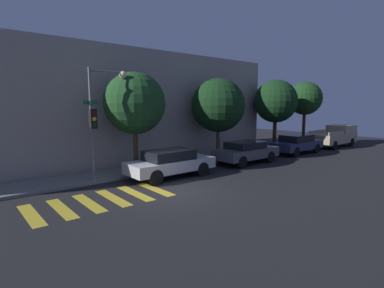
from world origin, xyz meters
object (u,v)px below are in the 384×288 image
object	(u,v)px
sedan_far_end	(297,143)
tree_far_end	(276,101)
sedan_middle	(246,151)
tree_behind_truck	(305,99)
sedan_near_corner	(170,163)
tree_midblock	(218,105)
tree_near_corner	(135,103)
pickup_truck	(335,136)
traffic_light_pole	(100,109)

from	to	relation	value
sedan_far_end	tree_far_end	size ratio (longest dim) A/B	0.81
sedan_middle	tree_behind_truck	bearing A→B (deg)	11.22
sedan_middle	tree_far_end	distance (m)	6.93
sedan_near_corner	tree_midblock	distance (m)	6.38
sedan_far_end	tree_far_end	bearing A→B (deg)	89.92
sedan_middle	tree_near_corner	distance (m)	7.60
sedan_middle	tree_behind_truck	world-z (taller)	tree_behind_truck
pickup_truck	tree_near_corner	distance (m)	18.95
tree_far_end	tree_behind_truck	distance (m)	4.35
tree_far_end	tree_near_corner	bearing A→B (deg)	180.00
pickup_truck	tree_midblock	distance (m)	12.90
traffic_light_pole	tree_far_end	world-z (taller)	tree_far_end
traffic_light_pole	tree_far_end	size ratio (longest dim) A/B	0.95
sedan_near_corner	tree_near_corner	world-z (taller)	tree_near_corner
pickup_truck	tree_behind_truck	xyz separation A→B (m)	(-1.79, 2.02, 3.25)
tree_far_end	tree_behind_truck	xyz separation A→B (m)	(4.34, 0.00, 0.27)
traffic_light_pole	tree_behind_truck	world-z (taller)	tree_behind_truck
traffic_light_pole	sedan_middle	size ratio (longest dim) A/B	1.22
traffic_light_pole	tree_far_end	xyz separation A→B (m)	(14.74, 0.75, 0.45)
sedan_near_corner	sedan_far_end	distance (m)	11.66
tree_near_corner	pickup_truck	bearing A→B (deg)	-6.17
sedan_far_end	tree_behind_truck	world-z (taller)	tree_behind_truck
sedan_near_corner	sedan_middle	distance (m)	5.84
sedan_far_end	tree_near_corner	distance (m)	13.01
traffic_light_pole	sedan_near_corner	world-z (taller)	traffic_light_pole
tree_near_corner	tree_far_end	world-z (taller)	tree_far_end
tree_behind_truck	traffic_light_pole	bearing A→B (deg)	-177.76
traffic_light_pole	tree_near_corner	xyz separation A→B (m)	(2.22, 0.75, 0.27)
sedan_near_corner	sedan_middle	bearing A→B (deg)	0.00
tree_near_corner	tree_midblock	world-z (taller)	tree_midblock
sedan_far_end	tree_far_end	world-z (taller)	tree_far_end
traffic_light_pole	tree_midblock	xyz separation A→B (m)	(8.40, 0.75, 0.15)
tree_near_corner	tree_behind_truck	world-z (taller)	tree_behind_truck
traffic_light_pole	tree_near_corner	world-z (taller)	tree_near_corner
sedan_near_corner	tree_near_corner	size ratio (longest dim) A/B	0.85
sedan_middle	traffic_light_pole	bearing A→B (deg)	171.89
sedan_far_end	tree_midblock	bearing A→B (deg)	162.34
sedan_middle	sedan_far_end	xyz separation A→B (m)	(5.82, 0.00, 0.02)
pickup_truck	tree_midblock	bearing A→B (deg)	170.81
tree_near_corner	tree_far_end	size ratio (longest dim) A/B	0.96
sedan_far_end	tree_midblock	xyz separation A→B (m)	(-6.33, 2.02, 2.85)
tree_near_corner	tree_midblock	size ratio (longest dim) A/B	1.00
sedan_far_end	tree_near_corner	bearing A→B (deg)	170.85
traffic_light_pole	tree_midblock	world-z (taller)	tree_midblock
tree_midblock	tree_behind_truck	size ratio (longest dim) A/B	0.95
traffic_light_pole	sedan_far_end	world-z (taller)	traffic_light_pole
pickup_truck	tree_near_corner	world-z (taller)	tree_near_corner
pickup_truck	sedan_middle	bearing A→B (deg)	180.00
sedan_middle	tree_far_end	bearing A→B (deg)	19.08
pickup_truck	tree_near_corner	bearing A→B (deg)	173.83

